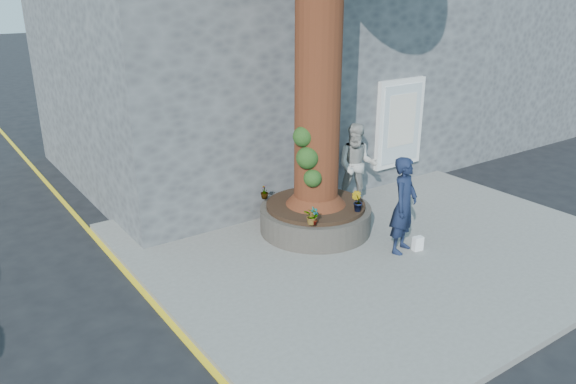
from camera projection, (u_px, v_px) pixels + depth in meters
ground at (348, 285)px, 9.85m from camera, size 120.00×120.00×0.00m
pavement at (372, 241)px, 11.41m from camera, size 9.00×8.00×0.12m
yellow_line at (163, 315)px, 8.98m from camera, size 0.10×30.00×0.01m
stone_shop at (252, 53)px, 15.61m from camera, size 10.30×8.30×6.30m
neighbour_shop at (443, 42)px, 19.97m from camera, size 6.00×8.00×6.00m
planter at (315, 217)px, 11.67m from camera, size 2.30×2.30×0.60m
man at (404, 205)px, 10.56m from camera, size 0.81×0.68×1.88m
woman at (357, 165)px, 12.78m from camera, size 1.19×1.17×1.93m
shopping_bag at (418, 244)px, 10.84m from camera, size 0.22×0.15×0.28m
plant_a at (314, 216)px, 10.48m from camera, size 0.21×0.16×0.36m
plant_b at (357, 201)px, 11.12m from camera, size 0.28×0.28×0.41m
plant_c at (264, 192)px, 11.79m from camera, size 0.24×0.24×0.31m
plant_d at (312, 216)px, 10.52m from camera, size 0.36×0.37×0.33m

